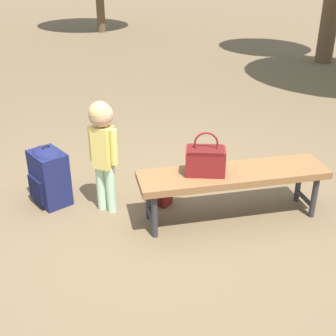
# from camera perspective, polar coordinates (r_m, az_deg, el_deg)

# --- Properties ---
(ground_plane) EXTENTS (40.00, 40.00, 0.00)m
(ground_plane) POSITION_cam_1_polar(r_m,az_deg,el_deg) (3.87, 0.53, -6.32)
(ground_plane) COLOR brown
(ground_plane) RESTS_ON ground
(park_bench) EXTENTS (1.65, 0.72, 0.45)m
(park_bench) POSITION_cam_1_polar(r_m,az_deg,el_deg) (3.71, 8.47, -1.21)
(park_bench) COLOR brown
(park_bench) RESTS_ON ground
(handbag) EXTENTS (0.33, 0.21, 0.37)m
(handbag) POSITION_cam_1_polar(r_m,az_deg,el_deg) (3.56, 4.90, 1.08)
(handbag) COLOR maroon
(handbag) RESTS_ON park_bench
(child_standing) EXTENTS (0.26, 0.21, 1.02)m
(child_standing) POSITION_cam_1_polar(r_m,az_deg,el_deg) (3.70, -8.53, 3.62)
(child_standing) COLOR #B2D8B2
(child_standing) RESTS_ON ground
(backpack_large) EXTENTS (0.41, 0.42, 0.58)m
(backpack_large) POSITION_cam_1_polar(r_m,az_deg,el_deg) (4.09, -15.21, -0.79)
(backpack_large) COLOR #191E4C
(backpack_large) RESTS_ON ground
(backpack_small) EXTENTS (0.23, 0.22, 0.31)m
(backpack_small) POSITION_cam_1_polar(r_m,az_deg,el_deg) (3.99, -1.03, -2.66)
(backpack_small) COLOR maroon
(backpack_small) RESTS_ON ground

